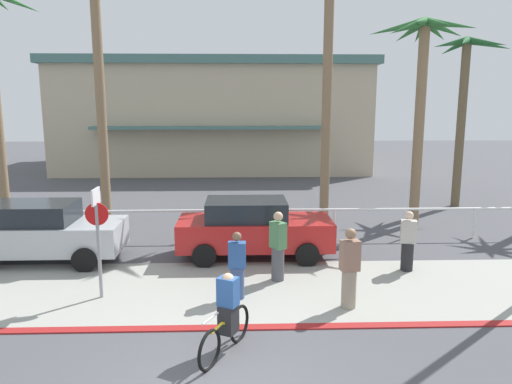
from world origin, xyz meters
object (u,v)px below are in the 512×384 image
Objects in this scene: palm_tree_4 at (466,84)px; pedestrian_0 at (278,249)px; pedestrian_3 at (408,244)px; car_red_2 at (253,228)px; pedestrian_2 at (349,271)px; pedestrian_1 at (237,269)px; stop_sign_bike_lane at (98,227)px; palm_tree_2 at (328,36)px; cyclist_yellow_0 at (227,316)px; palm_tree_1 at (98,25)px; car_silver_1 at (41,232)px; palm_tree_3 at (422,66)px.

pedestrian_0 is (-8.46, -8.69, -4.36)m from palm_tree_4.
pedestrian_3 is at bearing -121.57° from palm_tree_4.
palm_tree_4 is 1.61× the size of car_red_2.
pedestrian_2 is (1.41, -1.71, 0.01)m from pedestrian_0.
pedestrian_1 is (-9.47, -9.81, -4.47)m from palm_tree_4.
stop_sign_bike_lane is 0.36× the size of palm_tree_4.
cyclist_yellow_0 is at bearing -108.64° from palm_tree_2.
pedestrian_0 is at bearing -170.16° from pedestrian_3.
pedestrian_0 is (4.14, 0.96, -0.84)m from stop_sign_bike_lane.
stop_sign_bike_lane is 9.76m from palm_tree_1.
pedestrian_2 is at bearing -61.68° from car_red_2.
palm_tree_1 is at bearing 131.36° from pedestrian_0.
pedestrian_2 is (7.95, -3.44, -0.03)m from car_silver_1.
stop_sign_bike_lane is 1.56× the size of cyclist_yellow_0.
car_red_2 is 2.47× the size of pedestrian_0.
palm_tree_4 is 1.61× the size of car_silver_1.
car_silver_1 is 2.78× the size of pedestrian_1.
stop_sign_bike_lane is 16.26m from palm_tree_4.
palm_tree_4 is at bearing 55.88° from pedestrian_2.
car_red_2 is at bearing -120.57° from palm_tree_2.
pedestrian_1 is (-0.44, -3.09, -0.15)m from car_red_2.
pedestrian_2 reaches higher than pedestrian_3.
stop_sign_bike_lane is 1.62× the size of pedestrian_1.
palm_tree_4 reaches higher than cyclist_yellow_0.
palm_tree_4 is (14.50, 1.83, -2.00)m from palm_tree_1.
palm_tree_4 is 12.89m from pedestrian_0.
palm_tree_4 is 10.48m from pedestrian_3.
pedestrian_3 is (4.68, 4.12, 0.06)m from cyclist_yellow_0.
car_silver_1 is (-0.49, -5.13, -6.32)m from palm_tree_1.
stop_sign_bike_lane reaches higher than cyclist_yellow_0.
palm_tree_2 reaches higher than car_red_2.
car_red_2 is 2.67× the size of cyclist_yellow_0.
stop_sign_bike_lane is 4.03m from cyclist_yellow_0.
palm_tree_2 is 8.24m from car_red_2.
palm_tree_2 is at bearing 71.36° from cyclist_yellow_0.
palm_tree_4 is (3.04, 3.11, -0.48)m from palm_tree_3.
pedestrian_2 is (-4.01, -7.29, -4.84)m from palm_tree_3.
palm_tree_4 is (12.60, 9.65, 3.52)m from stop_sign_bike_lane.
palm_tree_1 reaches higher than car_silver_1.
palm_tree_2 reaches higher than palm_tree_3.
palm_tree_1 is 14.75m from palm_tree_4.
car_red_2 is at bearing 118.32° from pedestrian_2.
palm_tree_2 reaches higher than pedestrian_3.
cyclist_yellow_0 is at bearing -145.17° from pedestrian_2.
cyclist_yellow_0 is (-0.61, -5.49, -0.18)m from car_red_2.
stop_sign_bike_lane is 3.27m from pedestrian_1.
pedestrian_1 is (0.17, 2.40, 0.03)m from cyclist_yellow_0.
palm_tree_1 is 1.32× the size of palm_tree_3.
cyclist_yellow_0 is 2.41m from pedestrian_1.
palm_tree_3 is 4.07× the size of pedestrian_2.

